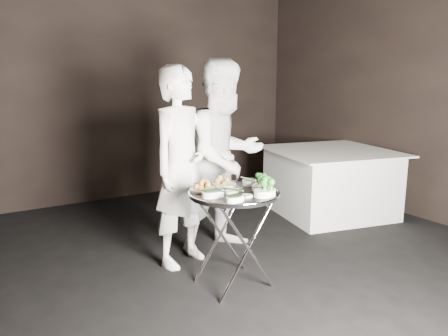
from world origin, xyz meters
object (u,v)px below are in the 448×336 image
waiter_right (225,157)px  dining_table (330,182)px  tray_stand (234,235)px  waiter_left (182,167)px  serving_tray (234,193)px

waiter_right → dining_table: size_ratio=1.32×
dining_table → tray_stand: bearing=-154.2°
waiter_left → dining_table: (2.22, 0.38, -0.49)m
tray_stand → serving_tray: bearing=0.0°
waiter_left → dining_table: waiter_left is taller
serving_tray → waiter_left: bearing=102.9°
tray_stand → waiter_right: (0.36, 0.70, 0.49)m
tray_stand → serving_tray: size_ratio=1.06×
tray_stand → waiter_left: 0.79m
serving_tray → tray_stand: bearing=0.0°
serving_tray → waiter_right: 0.80m
waiter_right → dining_table: (1.72, 0.31, -0.52)m
waiter_left → waiter_right: waiter_right is taller
serving_tray → dining_table: (2.08, 1.00, -0.37)m
waiter_left → waiter_right: bearing=-12.9°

